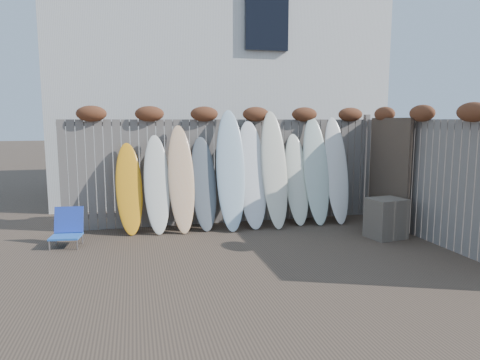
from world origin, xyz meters
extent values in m
plane|color=#493A2D|center=(0.00, 0.00, 0.00)|extent=(80.00, 80.00, 0.00)
cube|color=slate|center=(0.00, 2.40, 1.00)|extent=(6.00, 0.10, 2.00)
cube|color=slate|center=(3.00, 2.40, 1.05)|extent=(0.10, 0.10, 2.10)
ellipsoid|color=brown|center=(-2.40, 2.36, 2.10)|extent=(0.52, 0.28, 0.28)
ellipsoid|color=brown|center=(-1.40, 2.36, 2.10)|extent=(0.52, 0.28, 0.28)
ellipsoid|color=brown|center=(-0.40, 2.36, 2.10)|extent=(0.52, 0.28, 0.28)
ellipsoid|color=brown|center=(0.60, 2.36, 2.10)|extent=(0.52, 0.28, 0.28)
ellipsoid|color=brown|center=(1.60, 2.36, 2.10)|extent=(0.52, 0.28, 0.28)
ellipsoid|color=brown|center=(2.60, 2.36, 2.10)|extent=(0.52, 0.28, 0.28)
cube|color=slate|center=(3.00, 0.20, 1.00)|extent=(0.10, 4.40, 2.00)
ellipsoid|color=brown|center=(2.96, -0.50, 2.10)|extent=(0.28, 0.56, 0.28)
ellipsoid|color=brown|center=(2.96, 0.60, 2.10)|extent=(0.28, 0.56, 0.28)
ellipsoid|color=brown|center=(2.96, 1.70, 2.10)|extent=(0.28, 0.56, 0.28)
cube|color=silver|center=(0.50, 6.50, 3.00)|extent=(8.00, 5.00, 6.00)
cube|color=black|center=(1.30, 3.95, 4.20)|extent=(1.00, 0.12, 1.30)
cube|color=blue|center=(-2.78, 1.39, 0.17)|extent=(0.49, 0.44, 0.03)
cube|color=#2541BB|center=(-2.76, 1.60, 0.39)|extent=(0.46, 0.19, 0.41)
cylinder|color=silver|center=(-3.01, 1.25, 0.08)|extent=(0.02, 0.02, 0.17)
cylinder|color=#A9AAB0|center=(-2.96, 1.58, 0.08)|extent=(0.02, 0.02, 0.17)
cylinder|color=#AAAAB1|center=(-2.60, 1.20, 0.08)|extent=(0.02, 0.02, 0.17)
cylinder|color=#B8B7BF|center=(-2.56, 1.53, 0.08)|extent=(0.02, 0.02, 0.17)
cube|color=#453834|center=(2.42, 0.65, 0.34)|extent=(0.65, 0.57, 0.68)
cube|color=brown|center=(2.89, 1.36, 1.01)|extent=(0.13, 1.35, 2.03)
ellipsoid|color=orange|center=(-1.80, 2.04, 0.80)|extent=(0.51, 0.62, 1.59)
ellipsoid|color=silver|center=(-1.32, 1.99, 0.87)|extent=(0.47, 0.64, 1.73)
ellipsoid|color=#F2CB84|center=(-0.89, 1.98, 0.95)|extent=(0.49, 0.69, 1.90)
ellipsoid|color=#575E64|center=(-0.49, 2.00, 0.85)|extent=(0.49, 0.63, 1.69)
ellipsoid|color=silver|center=(0.01, 1.94, 1.09)|extent=(0.60, 0.82, 2.18)
ellipsoid|color=white|center=(0.42, 1.98, 0.99)|extent=(0.56, 0.71, 1.98)
ellipsoid|color=#ECE5C9|center=(0.84, 1.92, 1.08)|extent=(0.51, 0.78, 2.17)
ellipsoid|color=white|center=(1.32, 2.01, 0.87)|extent=(0.47, 0.64, 1.73)
ellipsoid|color=silver|center=(1.71, 1.99, 1.03)|extent=(0.54, 0.76, 2.06)
ellipsoid|color=white|center=(2.13, 1.97, 1.03)|extent=(0.51, 0.76, 2.05)
camera|label=1|loc=(-1.69, -5.62, 1.98)|focal=32.00mm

